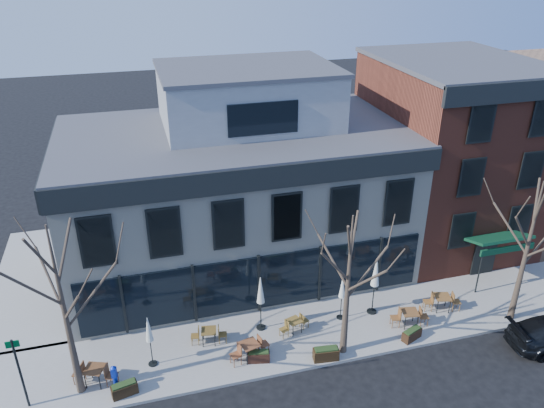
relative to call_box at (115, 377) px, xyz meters
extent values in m
plane|color=black|center=(7.06, 3.54, -0.84)|extent=(120.00, 120.00, 0.00)
cube|color=gray|center=(10.31, 1.39, -0.76)|extent=(33.50, 4.70, 0.15)
cube|color=gray|center=(-4.19, 9.54, -0.76)|extent=(4.50, 12.00, 0.15)
cube|color=beige|center=(7.06, 8.54, 3.16)|extent=(18.00, 10.00, 8.00)
cube|color=#47474C|center=(7.06, 8.54, 7.21)|extent=(18.30, 10.30, 0.30)
cube|color=black|center=(7.06, 3.42, 6.71)|extent=(18.30, 0.25, 1.10)
cube|color=black|center=(-2.06, 8.54, 6.71)|extent=(0.25, 10.30, 1.10)
cube|color=black|center=(7.06, 3.48, 1.06)|extent=(17.20, 0.12, 3.00)
cube|color=black|center=(-2.00, 7.54, 1.06)|extent=(0.12, 7.50, 3.00)
cube|color=gray|center=(8.06, 9.54, 8.76)|extent=(9.00, 6.50, 3.00)
cube|color=brown|center=(20.06, 8.54, 4.66)|extent=(8.00, 10.00, 11.00)
cube|color=#47474C|center=(20.06, 8.54, 10.21)|extent=(8.20, 10.20, 0.25)
cube|color=black|center=(20.06, 3.42, 9.76)|extent=(8.20, 0.25, 1.00)
cube|color=#0C3820|center=(20.06, 2.69, 2.06)|extent=(3.20, 1.66, 0.67)
cube|color=black|center=(20.06, 3.49, 0.41)|extent=(1.40, 0.10, 2.50)
cone|color=#382B21|center=(-1.44, 0.34, 3.27)|extent=(0.34, 0.34, 7.92)
cylinder|color=#382B21|center=(-0.37, 0.53, 3.84)|extent=(2.23, 0.50, 2.48)
cylinder|color=#382B21|center=(-1.89, 1.31, 4.30)|extent=(1.03, 2.05, 2.14)
cylinder|color=#382B21|center=(-2.28, 0.04, 4.82)|extent=(1.80, 0.75, 2.21)
cylinder|color=#382B21|center=(-0.99, -0.62, 4.22)|extent=(1.03, 2.04, 2.28)
cone|color=#382B21|center=(10.06, -0.36, 2.83)|extent=(0.34, 0.34, 7.04)
cylinder|color=#382B21|center=(11.01, -0.19, 3.34)|extent=(2.00, 0.46, 2.21)
cylinder|color=#382B21|center=(9.66, 0.50, 3.75)|extent=(0.93, 1.84, 1.91)
cylinder|color=#382B21|center=(9.31, -0.63, 4.21)|extent=(1.61, 0.68, 1.97)
cylinder|color=#382B21|center=(10.46, -1.21, 3.67)|extent=(0.93, 1.83, 2.03)
cone|color=#382B21|center=(19.06, -0.36, 3.05)|extent=(0.34, 0.34, 7.48)
cylinder|color=#382B21|center=(20.07, -0.18, 3.59)|extent=(2.12, 0.48, 2.35)
cylinder|color=#382B21|center=(18.64, 0.56, 4.03)|extent=(0.98, 1.94, 2.03)
cylinder|color=#382B21|center=(18.27, -0.65, 4.51)|extent=(1.71, 0.71, 2.09)
cylinder|color=black|center=(-3.44, 0.04, 1.01)|extent=(0.10, 0.10, 3.40)
cube|color=#005926|center=(-3.44, 0.04, 2.51)|extent=(0.50, 0.04, 0.30)
cylinder|color=#0C25A2|center=(0.00, 0.00, -0.34)|extent=(0.20, 0.20, 0.69)
cube|color=#0C25A2|center=(0.00, 0.00, 0.25)|extent=(0.26, 0.23, 0.50)
cone|color=#0C25A2|center=(0.00, 0.00, 0.55)|extent=(0.26, 0.26, 0.12)
cube|color=brown|center=(-0.82, 0.58, 0.13)|extent=(1.01, 1.01, 0.04)
cylinder|color=black|center=(-1.22, 0.40, -0.29)|extent=(0.04, 0.04, 0.80)
cylinder|color=black|center=(-0.64, 0.18, -0.29)|extent=(0.04, 0.04, 0.80)
cylinder|color=black|center=(-1.00, 0.98, -0.29)|extent=(0.04, 0.04, 0.80)
cylinder|color=black|center=(-0.42, 0.76, -0.29)|extent=(0.04, 0.04, 0.80)
cube|color=brown|center=(4.23, 1.84, 0.03)|extent=(0.80, 0.80, 0.04)
cylinder|color=black|center=(3.91, 1.62, -0.33)|extent=(0.04, 0.04, 0.71)
cylinder|color=black|center=(4.45, 1.52, -0.33)|extent=(0.04, 0.04, 0.71)
cylinder|color=black|center=(4.01, 2.16, -0.33)|extent=(0.04, 0.04, 0.71)
cylinder|color=black|center=(4.55, 2.06, -0.33)|extent=(0.04, 0.04, 0.71)
cube|color=brown|center=(5.83, 0.33, 0.11)|extent=(0.95, 0.95, 0.04)
cylinder|color=black|center=(5.62, -0.05, -0.29)|extent=(0.04, 0.04, 0.79)
cylinder|color=black|center=(6.21, 0.11, -0.29)|extent=(0.04, 0.04, 0.79)
cylinder|color=black|center=(5.45, 0.54, -0.29)|extent=(0.04, 0.04, 0.79)
cylinder|color=black|center=(6.04, 0.70, -0.29)|extent=(0.04, 0.04, 0.79)
cube|color=brown|center=(8.30, 1.51, -0.01)|extent=(0.82, 0.82, 0.04)
cylinder|color=black|center=(8.14, 1.18, -0.36)|extent=(0.04, 0.04, 0.66)
cylinder|color=black|center=(8.63, 1.34, -0.36)|extent=(0.04, 0.04, 0.66)
cylinder|color=black|center=(7.97, 1.67, -0.36)|extent=(0.04, 0.04, 0.66)
cylinder|color=black|center=(8.46, 1.83, -0.36)|extent=(0.04, 0.04, 0.66)
cube|color=brown|center=(13.87, 0.49, 0.11)|extent=(0.89, 0.89, 0.04)
cylinder|color=black|center=(13.51, 0.24, -0.30)|extent=(0.04, 0.04, 0.78)
cylinder|color=black|center=(14.11, 0.13, -0.30)|extent=(0.04, 0.04, 0.78)
cylinder|color=black|center=(13.63, 0.84, -0.30)|extent=(0.04, 0.04, 0.78)
cylinder|color=black|center=(14.22, 0.73, -0.30)|extent=(0.04, 0.04, 0.78)
cube|color=brown|center=(16.06, 1.16, 0.11)|extent=(0.93, 0.93, 0.04)
cylinder|color=black|center=(15.69, 0.94, -0.29)|extent=(0.04, 0.04, 0.79)
cylinder|color=black|center=(16.28, 0.78, -0.29)|extent=(0.04, 0.04, 0.79)
cylinder|color=black|center=(15.84, 1.53, -0.29)|extent=(0.04, 0.04, 0.79)
cylinder|color=black|center=(16.43, 1.37, -0.29)|extent=(0.04, 0.04, 0.79)
cylinder|color=black|center=(1.57, 1.10, -0.66)|extent=(0.41, 0.41, 0.06)
cylinder|color=black|center=(1.57, 1.10, 0.34)|extent=(0.05, 0.05, 2.06)
cone|color=silver|center=(1.57, 1.10, 1.28)|extent=(0.34, 0.34, 1.22)
cylinder|color=black|center=(6.83, 2.21, -0.65)|extent=(0.47, 0.47, 0.06)
cylinder|color=black|center=(6.83, 2.21, 0.49)|extent=(0.05, 0.05, 2.35)
cone|color=beige|center=(6.83, 2.21, 1.56)|extent=(0.38, 0.38, 1.39)
cylinder|color=black|center=(10.85, 1.91, -0.66)|extent=(0.39, 0.39, 0.05)
cylinder|color=black|center=(10.85, 1.91, 0.28)|extent=(0.04, 0.04, 1.94)
cone|color=white|center=(10.85, 1.91, 1.17)|extent=(0.32, 0.32, 1.15)
cylinder|color=black|center=(12.57, 1.91, -0.65)|extent=(0.51, 0.51, 0.07)
cylinder|color=black|center=(12.57, 1.91, 0.58)|extent=(0.06, 0.06, 2.53)
cone|color=silver|center=(12.57, 1.91, 1.72)|extent=(0.41, 0.41, 1.49)
cube|color=black|center=(0.33, -0.37, -0.42)|extent=(1.13, 0.65, 0.53)
cube|color=#1E3314|center=(0.33, -0.37, -0.14)|extent=(1.01, 0.55, 0.08)
cube|color=black|center=(6.17, 0.04, -0.44)|extent=(1.04, 0.59, 0.49)
cube|color=#1E3314|center=(6.17, 0.04, -0.18)|extent=(0.93, 0.49, 0.08)
cube|color=black|center=(9.11, -0.66, -0.40)|extent=(1.18, 0.58, 0.57)
cube|color=#1E3314|center=(9.11, -0.66, -0.09)|extent=(1.06, 0.48, 0.09)
cube|color=black|center=(13.50, -0.46, -0.43)|extent=(1.09, 0.76, 0.51)
cube|color=#1E3314|center=(13.50, -0.46, -0.16)|extent=(0.96, 0.64, 0.08)
camera|label=1|loc=(1.90, -17.64, 16.19)|focal=35.00mm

